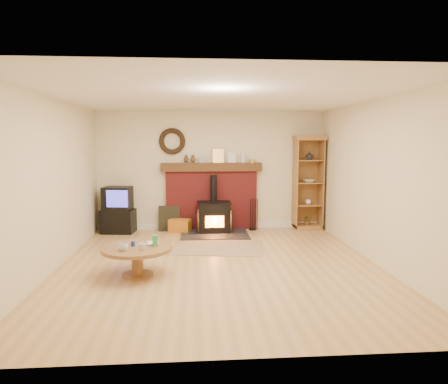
{
  "coord_description": "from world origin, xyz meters",
  "views": [
    {
      "loc": [
        -0.38,
        -6.08,
        1.93
      ],
      "look_at": [
        0.15,
        1.0,
        1.04
      ],
      "focal_mm": 32.0,
      "sensor_mm": 36.0,
      "label": 1
    }
  ],
  "objects": [
    {
      "name": "curio_cabinet",
      "position": [
        2.13,
        2.56,
        1.03
      ],
      "size": [
        0.66,
        0.48,
        2.07
      ],
      "color": "brown",
      "rests_on": "ground"
    },
    {
      "name": "ground",
      "position": [
        0.0,
        0.0,
        0.0
      ],
      "size": [
        5.5,
        5.5,
        0.0
      ],
      "primitive_type": "plane",
      "color": "tan",
      "rests_on": "ground"
    },
    {
      "name": "firelog_box",
      "position": [
        -0.69,
        2.4,
        0.14
      ],
      "size": [
        0.51,
        0.4,
        0.28
      ],
      "primitive_type": "cube",
      "rotation": [
        0.0,
        0.0,
        -0.31
      ],
      "color": "yellow",
      "rests_on": "ground"
    },
    {
      "name": "fire_tools",
      "position": [
        0.91,
        2.5,
        0.16
      ],
      "size": [
        0.19,
        0.16,
        0.7
      ],
      "color": "black",
      "rests_on": "ground"
    },
    {
      "name": "coffee_table",
      "position": [
        -1.21,
        -0.4,
        0.35
      ],
      "size": [
        1.02,
        1.02,
        0.59
      ],
      "color": "brown",
      "rests_on": "ground"
    },
    {
      "name": "area_rug",
      "position": [
        0.04,
        1.07,
        0.01
      ],
      "size": [
        1.8,
        1.38,
        0.01
      ],
      "primitive_type": "cube",
      "rotation": [
        0.0,
        0.0,
        -0.16
      ],
      "color": "brown",
      "rests_on": "ground"
    },
    {
      "name": "tv_unit",
      "position": [
        -2.01,
        2.47,
        0.47
      ],
      "size": [
        0.73,
        0.56,
        0.99
      ],
      "color": "black",
      "rests_on": "ground"
    },
    {
      "name": "leaning_painting",
      "position": [
        -0.93,
        2.55,
        0.28
      ],
      "size": [
        0.46,
        0.12,
        0.55
      ],
      "primitive_type": "cube",
      "rotation": [
        -0.17,
        0.0,
        0.0
      ],
      "color": "black",
      "rests_on": "ground"
    },
    {
      "name": "wood_stove",
      "position": [
        0.04,
        2.27,
        0.32
      ],
      "size": [
        1.4,
        1.0,
        1.23
      ],
      "color": "black",
      "rests_on": "ground"
    },
    {
      "name": "room_shell",
      "position": [
        -0.02,
        0.09,
        1.72
      ],
      "size": [
        5.02,
        5.52,
        2.61
      ],
      "color": "beige",
      "rests_on": "ground"
    },
    {
      "name": "chimney_breast",
      "position": [
        0.0,
        2.67,
        0.8
      ],
      "size": [
        2.2,
        0.22,
        1.78
      ],
      "color": "maroon",
      "rests_on": "ground"
    }
  ]
}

